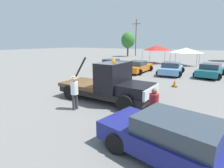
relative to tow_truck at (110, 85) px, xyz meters
name	(u,v)px	position (x,y,z in m)	size (l,w,h in m)	color
ground_plane	(105,100)	(-0.36, 0.01, -0.97)	(160.00, 160.00, 0.00)	slate
tow_truck	(110,85)	(0.00, 0.00, 0.00)	(5.84, 2.47, 2.51)	black
foreground_car	(184,143)	(4.67, -3.61, -0.32)	(5.49, 2.82, 1.34)	navy
person_near_truck	(154,106)	(3.26, -1.98, 0.00)	(0.37, 0.37, 1.68)	#847051
person_at_hood	(74,90)	(-0.83, -2.06, 0.06)	(0.39, 0.39, 1.75)	#38383D
parked_car_navy	(112,64)	(-6.40, 10.70, -0.33)	(2.52, 4.44, 1.34)	navy
parked_car_orange	(138,67)	(-2.58, 10.24, -0.32)	(2.44, 4.78, 1.34)	orange
parked_car_skyblue	(171,69)	(0.99, 10.82, -0.32)	(2.77, 4.66, 1.34)	#669ED1
parked_car_teal	(210,70)	(4.65, 11.65, -0.32)	(2.85, 4.99, 1.34)	#196670
canopy_tent_red	(157,48)	(-3.54, 20.18, 1.54)	(3.64, 3.64, 2.93)	#9E9EA3
canopy_tent_white	(186,50)	(0.95, 19.63, 1.27)	(3.62, 3.62, 2.61)	#9E9EA3
tree_left	(128,40)	(-13.99, 30.69, 2.91)	(3.24, 3.24, 5.79)	brown
traffic_cone	(175,84)	(2.52, 5.51, -0.72)	(0.40, 0.40, 0.55)	black
utility_pole	(136,37)	(-13.20, 33.54, 3.76)	(2.20, 0.24, 8.93)	brown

